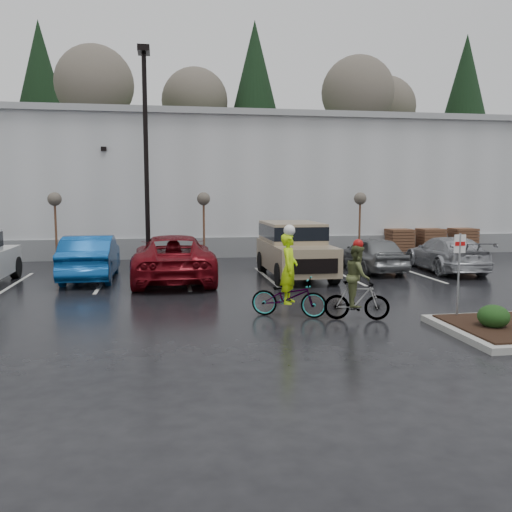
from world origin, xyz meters
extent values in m
plane|color=black|center=(0.00, 0.00, 0.00)|extent=(120.00, 120.00, 0.00)
cube|color=silver|center=(0.00, 22.00, 3.50)|extent=(60.00, 15.00, 7.00)
cube|color=slate|center=(0.00, 14.45, 0.50)|extent=(60.00, 0.12, 1.00)
cube|color=#999B9E|center=(0.00, 22.00, 7.05)|extent=(60.50, 15.50, 0.30)
cube|color=#223817|center=(0.00, 45.00, 3.00)|extent=(80.00, 25.00, 6.00)
cylinder|color=black|center=(-4.00, 12.00, 4.50)|extent=(0.20, 0.20, 9.00)
cube|color=black|center=(-4.00, 12.00, 9.10)|extent=(0.50, 1.00, 0.25)
cylinder|color=#4A311D|center=(-8.00, 13.00, 1.40)|extent=(0.10, 0.10, 2.80)
sphere|color=#4B453C|center=(-8.00, 13.00, 2.90)|extent=(0.60, 0.60, 0.60)
cylinder|color=#4A311D|center=(-1.50, 13.00, 1.40)|extent=(0.10, 0.10, 2.80)
sphere|color=#4B453C|center=(-1.50, 13.00, 2.90)|extent=(0.60, 0.60, 0.60)
cylinder|color=#4A311D|center=(6.00, 13.00, 1.40)|extent=(0.10, 0.10, 2.80)
sphere|color=#4B453C|center=(6.00, 13.00, 2.90)|extent=(0.60, 0.60, 0.60)
cube|color=#4A311D|center=(8.50, 14.00, 0.68)|extent=(1.20, 1.20, 1.35)
cube|color=#4A311D|center=(10.20, 14.00, 0.68)|extent=(1.20, 1.20, 1.35)
cube|color=#4A311D|center=(12.00, 14.00, 0.68)|extent=(1.20, 1.20, 1.35)
ellipsoid|color=black|center=(4.00, -1.00, 0.41)|extent=(0.70, 0.70, 0.52)
cylinder|color=gray|center=(3.80, 0.20, 1.10)|extent=(0.05, 0.05, 2.20)
cube|color=white|center=(3.80, 0.20, 1.95)|extent=(0.30, 0.02, 0.45)
cube|color=red|center=(3.80, 0.19, 1.95)|extent=(0.26, 0.02, 0.10)
imported|color=navy|center=(-5.99, 8.63, 0.82)|extent=(1.77, 4.99, 1.64)
imported|color=maroon|center=(-2.99, 7.78, 0.84)|extent=(2.80, 6.05, 1.68)
imported|color=slate|center=(4.97, 8.83, 0.72)|extent=(1.85, 4.28, 1.44)
imported|color=#A7A9AF|center=(7.99, 8.34, 0.71)|extent=(2.41, 5.04, 1.42)
imported|color=#3F3F44|center=(-0.15, 1.50, 0.51)|extent=(2.07, 1.42, 1.03)
imported|color=#B6ED0D|center=(-0.15, 1.50, 1.25)|extent=(0.66, 0.78, 1.80)
sphere|color=silver|center=(-0.15, 1.50, 2.23)|extent=(0.30, 0.30, 0.30)
imported|color=#3F3F44|center=(1.45, 0.85, 0.49)|extent=(1.64, 0.85, 0.98)
imported|color=#4C542D|center=(1.45, 0.85, 1.12)|extent=(0.59, 0.83, 1.55)
sphere|color=#990C0C|center=(1.45, 0.85, 1.91)|extent=(0.26, 0.26, 0.26)
camera|label=1|loc=(-3.27, -11.89, 3.19)|focal=38.00mm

